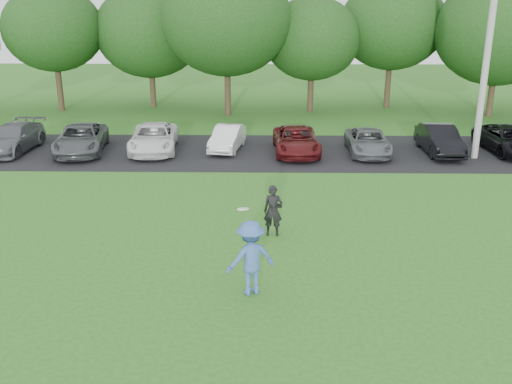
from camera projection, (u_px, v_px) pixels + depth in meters
ground at (253, 290)px, 13.66m from camera, size 100.00×100.00×0.00m
parking_lot at (260, 152)px, 25.96m from camera, size 32.00×6.50×0.03m
utility_pole at (490, 30)px, 23.20m from camera, size 0.28×0.28×10.85m
frisbee_player at (251, 258)px, 13.25m from camera, size 1.35×1.09×2.16m
camera_bystander at (273, 211)px, 16.62m from camera, size 0.58×0.43×1.52m
parked_cars at (255, 139)px, 25.66m from camera, size 30.54×4.86×1.26m
tree_row at (287, 29)px, 33.60m from camera, size 42.39×9.85×8.64m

